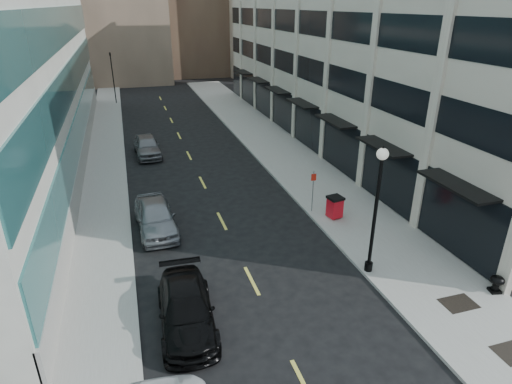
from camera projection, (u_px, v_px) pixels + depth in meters
sidewalk_right at (303, 170)px, 31.66m from camera, size 5.00×80.00×0.15m
sidewalk_left at (104, 193)px, 27.89m from camera, size 3.00×80.00×0.15m
building_right at (377, 34)px, 36.69m from camera, size 15.30×46.50×18.25m
skyline_tan_far at (54, 6)px, 72.14m from camera, size 12.00×14.00×22.00m
skyline_stone at (256, 12)px, 70.66m from camera, size 10.00×14.00×20.00m
grate_far at (459, 303)px, 17.50m from camera, size 1.40×1.00×0.01m
road_centerline at (211, 200)px, 27.05m from camera, size 0.15×68.20×0.01m
traffic_signal at (110, 56)px, 50.35m from camera, size 0.66×0.66×6.98m
car_black_pickup at (186, 309)px, 16.28m from camera, size 2.32×5.17×1.47m
car_silver_sedan at (155, 216)px, 23.10m from camera, size 2.27×5.08×1.70m
car_grey_sedan at (147, 146)px, 34.60m from camera, size 2.15×4.91×1.65m
trash_bin at (335, 206)px, 24.26m from camera, size 0.92×0.96×1.29m
lamppost at (377, 201)px, 18.25m from camera, size 0.50×0.50×6.02m
sign_post at (313, 186)px, 24.60m from camera, size 0.30×0.07×2.53m
urn_planter at (497, 282)px, 18.01m from camera, size 0.57×0.57×0.79m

